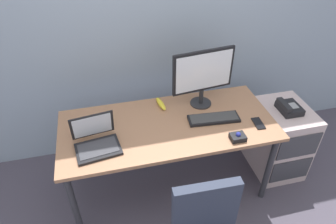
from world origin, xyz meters
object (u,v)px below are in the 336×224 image
(keyboard, at_px, (214,118))
(coffee_mug, at_px, (82,127))
(file_cabinet, at_px, (279,139))
(monitor_main, at_px, (203,74))
(trackball_mouse, at_px, (238,137))
(banana, at_px, (161,104))
(desk_phone, at_px, (289,108))
(laptop, at_px, (96,140))
(cell_phone, at_px, (258,123))

(keyboard, height_order, coffee_mug, coffee_mug)
(coffee_mug, bearing_deg, file_cabinet, -1.72)
(monitor_main, xyz_separation_m, trackball_mouse, (0.12, -0.49, -0.27))
(trackball_mouse, bearing_deg, file_cabinet, 25.71)
(file_cabinet, relative_size, banana, 3.63)
(banana, bearing_deg, desk_phone, -14.49)
(laptop, relative_size, banana, 1.82)
(desk_phone, bearing_deg, cell_phone, -157.80)
(desk_phone, xyz_separation_m, laptop, (-1.61, -0.10, 0.07))
(monitor_main, height_order, laptop, monitor_main)
(monitor_main, distance_m, trackball_mouse, 0.57)
(desk_phone, bearing_deg, laptop, -176.53)
(file_cabinet, xyz_separation_m, monitor_main, (-0.72, 0.20, 0.69))
(keyboard, xyz_separation_m, trackball_mouse, (0.09, -0.26, 0.01))
(trackball_mouse, distance_m, coffee_mug, 1.16)
(file_cabinet, xyz_separation_m, cell_phone, (-0.37, -0.16, 0.40))
(desk_phone, distance_m, banana, 1.09)
(monitor_main, relative_size, laptop, 1.51)
(cell_phone, xyz_separation_m, banana, (-0.69, 0.42, 0.02))
(trackball_mouse, relative_size, coffee_mug, 0.94)
(desk_phone, distance_m, monitor_main, 0.81)
(coffee_mug, bearing_deg, desk_phone, -2.29)
(file_cabinet, xyz_separation_m, keyboard, (-0.69, -0.03, 0.41))
(desk_phone, xyz_separation_m, monitor_main, (-0.72, 0.22, 0.31))
(file_cabinet, distance_m, monitor_main, 1.02)
(cell_phone, bearing_deg, file_cabinet, 28.03)
(monitor_main, distance_m, laptop, 0.98)
(coffee_mug, distance_m, cell_phone, 1.36)
(file_cabinet, bearing_deg, keyboard, -177.40)
(trackball_mouse, xyz_separation_m, coffee_mug, (-1.11, 0.34, 0.04))
(laptop, xyz_separation_m, cell_phone, (1.25, -0.05, -0.05))
(trackball_mouse, relative_size, banana, 0.58)
(trackball_mouse, distance_m, cell_phone, 0.27)
(cell_phone, distance_m, banana, 0.81)
(coffee_mug, bearing_deg, banana, 17.48)
(desk_phone, distance_m, coffee_mug, 1.71)
(keyboard, distance_m, banana, 0.47)
(laptop, distance_m, banana, 0.67)
(keyboard, xyz_separation_m, banana, (-0.37, 0.29, 0.01))
(laptop, distance_m, cell_phone, 1.25)
(cell_phone, bearing_deg, laptop, -178.17)
(keyboard, height_order, trackball_mouse, trackball_mouse)
(file_cabinet, distance_m, cell_phone, 0.57)
(trackball_mouse, bearing_deg, coffee_mug, 162.85)
(monitor_main, height_order, cell_phone, monitor_main)
(desk_phone, bearing_deg, monitor_main, 162.98)
(keyboard, bearing_deg, desk_phone, 1.26)
(file_cabinet, relative_size, keyboard, 1.64)
(file_cabinet, height_order, banana, banana)
(desk_phone, relative_size, coffee_mug, 1.71)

